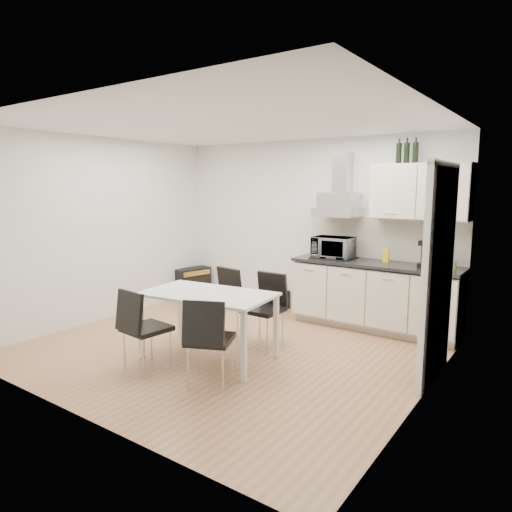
{
  "coord_description": "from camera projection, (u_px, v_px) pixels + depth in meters",
  "views": [
    {
      "loc": [
        3.26,
        -4.09,
        1.93
      ],
      "look_at": [
        0.2,
        0.28,
        1.1
      ],
      "focal_mm": 32.0,
      "sensor_mm": 36.0,
      "label": 1
    }
  ],
  "objects": [
    {
      "name": "ground",
      "position": [
        229.0,
        348.0,
        5.46
      ],
      "size": [
        4.5,
        4.5,
        0.0
      ],
      "primitive_type": "plane",
      "color": "tan",
      "rests_on": "ground"
    },
    {
      "name": "wall_back",
      "position": [
        310.0,
        227.0,
        6.88
      ],
      "size": [
        4.5,
        0.1,
        2.6
      ],
      "primitive_type": "cube",
      "color": "white",
      "rests_on": "ground"
    },
    {
      "name": "wall_front",
      "position": [
        72.0,
        265.0,
        3.64
      ],
      "size": [
        4.5,
        0.1,
        2.6
      ],
      "primitive_type": "cube",
      "color": "white",
      "rests_on": "ground"
    },
    {
      "name": "wall_left",
      "position": [
        105.0,
        230.0,
        6.53
      ],
      "size": [
        0.1,
        4.0,
        2.6
      ],
      "primitive_type": "cube",
      "color": "white",
      "rests_on": "ground"
    },
    {
      "name": "wall_right",
      "position": [
        429.0,
        258.0,
        3.99
      ],
      "size": [
        0.1,
        4.0,
        2.6
      ],
      "primitive_type": "cube",
      "color": "white",
      "rests_on": "ground"
    },
    {
      "name": "ceiling",
      "position": [
        227.0,
        124.0,
        5.06
      ],
      "size": [
        4.5,
        4.5,
        0.0
      ],
      "primitive_type": "plane",
      "color": "white",
      "rests_on": "wall_back"
    },
    {
      "name": "doorway",
      "position": [
        438.0,
        275.0,
        4.49
      ],
      "size": [
        0.08,
        1.04,
        2.1
      ],
      "primitive_type": "cube",
      "color": "white",
      "rests_on": "ground"
    },
    {
      "name": "kitchenette",
      "position": [
        379.0,
        269.0,
        6.07
      ],
      "size": [
        2.22,
        0.64,
        2.52
      ],
      "color": "beige",
      "rests_on": "ground"
    },
    {
      "name": "dining_table",
      "position": [
        208.0,
        300.0,
        5.06
      ],
      "size": [
        1.52,
        0.98,
        0.75
      ],
      "rotation": [
        0.0,
        0.0,
        0.11
      ],
      "color": "white",
      "rests_on": "ground"
    },
    {
      "name": "chair_far_left",
      "position": [
        218.0,
        304.0,
        5.79
      ],
      "size": [
        0.51,
        0.56,
        0.88
      ],
      "primitive_type": null,
      "rotation": [
        0.0,
        0.0,
        2.99
      ],
      "color": "black",
      "rests_on": "ground"
    },
    {
      "name": "chair_far_right",
      "position": [
        263.0,
        311.0,
        5.47
      ],
      "size": [
        0.44,
        0.5,
        0.88
      ],
      "primitive_type": null,
      "rotation": [
        0.0,
        0.0,
        3.14
      ],
      "color": "black",
      "rests_on": "ground"
    },
    {
      "name": "chair_near_left",
      "position": [
        147.0,
        329.0,
        4.76
      ],
      "size": [
        0.49,
        0.55,
        0.88
      ],
      "primitive_type": null,
      "rotation": [
        0.0,
        0.0,
        -0.11
      ],
      "color": "black",
      "rests_on": "ground"
    },
    {
      "name": "chair_near_right",
      "position": [
        210.0,
        340.0,
        4.42
      ],
      "size": [
        0.6,
        0.64,
        0.88
      ],
      "primitive_type": null,
      "rotation": [
        0.0,
        0.0,
        0.42
      ],
      "color": "black",
      "rests_on": "ground"
    },
    {
      "name": "guitar_amp",
      "position": [
        193.0,
        282.0,
        7.95
      ],
      "size": [
        0.38,
        0.65,
        0.51
      ],
      "rotation": [
        0.0,
        0.0,
        -0.21
      ],
      "color": "black",
      "rests_on": "ground"
    },
    {
      "name": "floor_speaker",
      "position": [
        283.0,
        300.0,
        7.21
      ],
      "size": [
        0.17,
        0.15,
        0.28
      ],
      "primitive_type": "cube",
      "rotation": [
        0.0,
        0.0,
        0.03
      ],
      "color": "black",
      "rests_on": "ground"
    }
  ]
}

